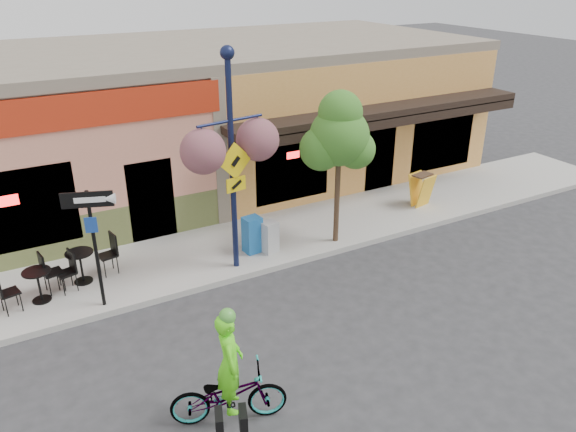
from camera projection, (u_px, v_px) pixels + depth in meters
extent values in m
plane|color=#2D2D30|center=(318.00, 271.00, 13.65)|extent=(90.00, 90.00, 0.00)
cube|color=#9E9B93|center=(279.00, 236.00, 15.21)|extent=(24.00, 3.00, 0.15)
cube|color=#A8A59E|center=(307.00, 259.00, 14.06)|extent=(24.00, 0.12, 0.15)
imported|color=maroon|center=(229.00, 395.00, 9.04)|extent=(2.00, 1.26, 0.99)
imported|color=#5AF019|center=(230.00, 375.00, 8.91)|extent=(0.61, 0.75, 1.77)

